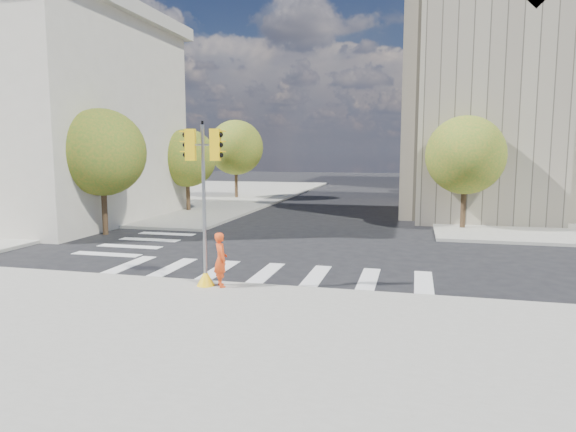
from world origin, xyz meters
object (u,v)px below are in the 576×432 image
object	(u,v)px
lamp_far	(453,147)
photographer	(221,260)
lamp_near	(468,146)
planter_wall	(35,225)
traffic_signal	(204,217)

from	to	relation	value
lamp_far	photographer	size ratio (longest dim) A/B	4.81
lamp_near	planter_wall	xyz separation A→B (m)	(-22.51, -10.29, -4.18)
traffic_signal	planter_wall	xyz separation A→B (m)	(-13.21, 8.33, -1.91)
lamp_far	traffic_signal	distance (m)	34.00
photographer	planter_wall	xyz separation A→B (m)	(-13.71, 8.31, -0.59)
lamp_far	planter_wall	xyz separation A→B (m)	(-22.51, -24.29, -4.18)
lamp_far	planter_wall	bearing A→B (deg)	-132.82
lamp_near	lamp_far	distance (m)	14.00
lamp_near	planter_wall	world-z (taller)	lamp_near
lamp_near	planter_wall	size ratio (longest dim) A/B	1.35
traffic_signal	planter_wall	size ratio (longest dim) A/B	0.84
lamp_near	traffic_signal	distance (m)	20.94
traffic_signal	photographer	world-z (taller)	traffic_signal
lamp_far	photographer	bearing A→B (deg)	-105.10
lamp_near	photographer	size ratio (longest dim) A/B	4.81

